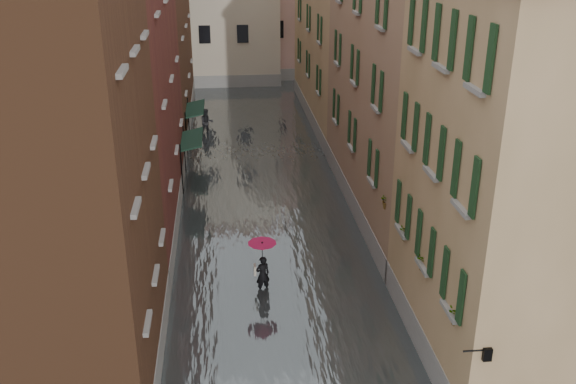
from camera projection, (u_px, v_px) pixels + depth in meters
ground at (285, 325)px, 21.91m from camera, size 120.00×120.00×0.00m
floodwater at (260, 181)px, 33.78m from camera, size 10.00×60.00×0.20m
building_left_near at (28, 178)px, 16.87m from camera, size 6.00×8.00×13.00m
building_left_mid at (99, 88)px, 27.04m from camera, size 6.00×14.00×12.50m
building_left_far at (137, 20)px, 40.49m from camera, size 6.00×16.00×14.00m
building_right_near at (533, 184)px, 18.51m from camera, size 6.00×8.00×11.50m
building_right_mid at (422, 74)px, 28.29m from camera, size 6.00×14.00×13.00m
building_right_far at (354, 36)px, 42.32m from camera, size 6.00×16.00×11.50m
building_end_cream at (204, 2)px, 53.89m from camera, size 12.00×9.00×13.00m
building_end_pink at (307, 4)px, 56.78m from camera, size 10.00×9.00×12.00m
awning_near at (191, 141)px, 32.51m from camera, size 1.09×3.19×2.80m
awning_far at (194, 110)px, 37.79m from camera, size 1.09×3.33×2.80m
wall_lantern at (486, 353)px, 15.66m from camera, size 0.71×0.22×0.35m
window_planters at (417, 239)px, 20.20m from camera, size 0.59×8.30×0.84m
pedestrian_main at (262, 261)px, 23.33m from camera, size 1.05×1.05×2.06m
pedestrian_far at (207, 123)px, 40.81m from camera, size 1.02×0.89×1.79m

